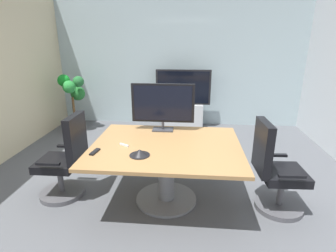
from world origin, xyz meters
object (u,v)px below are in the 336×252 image
at_px(tv_monitor, 163,104).
at_px(wall_display_unit, 183,109).
at_px(office_chair_right, 275,174).
at_px(conference_phone, 140,153).
at_px(potted_plant, 74,99).
at_px(conference_table, 166,159).
at_px(office_chair_left, 66,163).
at_px(remote_control, 95,152).

distance_m(tv_monitor, wall_display_unit, 2.47).
distance_m(office_chair_right, conference_phone, 1.58).
height_order(tv_monitor, potted_plant, tv_monitor).
bearing_deg(wall_display_unit, tv_monitor, -94.70).
bearing_deg(conference_phone, tv_monitor, 79.25).
height_order(conference_table, potted_plant, potted_plant).
bearing_deg(potted_plant, conference_table, -48.10).
height_order(office_chair_left, conference_phone, office_chair_left).
distance_m(potted_plant, conference_phone, 3.46).
relative_size(wall_display_unit, remote_control, 7.71).
bearing_deg(conference_table, remote_control, -159.01).
bearing_deg(tv_monitor, office_chair_left, -155.53).
bearing_deg(wall_display_unit, office_chair_left, -115.30).
relative_size(office_chair_right, wall_display_unit, 0.83).
height_order(conference_table, office_chair_right, office_chair_right).
height_order(office_chair_left, potted_plant, potted_plant).
height_order(conference_table, tv_monitor, tv_monitor).
bearing_deg(office_chair_right, office_chair_left, 86.59).
distance_m(wall_display_unit, remote_control, 3.31).
xyz_separation_m(conference_table, office_chair_left, (-1.27, -0.01, -0.12)).
bearing_deg(wall_display_unit, conference_phone, -96.32).
bearing_deg(conference_table, office_chair_left, -179.58).
xyz_separation_m(office_chair_right, conference_phone, (-1.52, -0.26, 0.33)).
bearing_deg(remote_control, conference_phone, 4.84).
bearing_deg(office_chair_right, potted_plant, 51.63).
distance_m(conference_table, remote_control, 0.84).
relative_size(potted_plant, remote_control, 7.25).
distance_m(office_chair_left, wall_display_unit, 3.21).
bearing_deg(conference_phone, remote_control, 176.36).
bearing_deg(conference_phone, conference_table, 51.90).
relative_size(office_chair_right, remote_control, 6.41).
relative_size(office_chair_right, tv_monitor, 1.30).
xyz_separation_m(tv_monitor, wall_display_unit, (0.19, 2.36, -0.67)).
relative_size(office_chair_left, remote_control, 6.41).
bearing_deg(potted_plant, office_chair_right, -36.11).
bearing_deg(remote_control, wall_display_unit, 83.30).
relative_size(tv_monitor, wall_display_unit, 0.64).
height_order(potted_plant, remote_control, potted_plant).
relative_size(conference_table, office_chair_right, 1.61).
xyz_separation_m(tv_monitor, conference_phone, (-0.16, -0.85, -0.33)).
bearing_deg(tv_monitor, wall_display_unit, 85.30).
xyz_separation_m(office_chair_right, potted_plant, (-3.52, 2.57, 0.25)).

